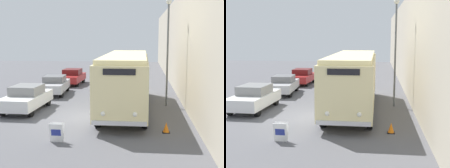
# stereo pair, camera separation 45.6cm
# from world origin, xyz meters

# --- Properties ---
(ground_plane) EXTENTS (80.00, 80.00, 0.00)m
(ground_plane) POSITION_xyz_m (0.00, 0.00, 0.00)
(ground_plane) COLOR #56565B
(building_wall_right) EXTENTS (0.30, 60.00, 7.72)m
(building_wall_right) POSITION_xyz_m (6.32, 10.00, 3.86)
(building_wall_right) COLOR #B2A893
(building_wall_right) RESTS_ON ground_plane
(vintage_bus) EXTENTS (2.66, 11.25, 3.45)m
(vintage_bus) POSITION_xyz_m (2.46, 2.24, 1.95)
(vintage_bus) COLOR black
(vintage_bus) RESTS_ON ground_plane
(sign_board) EXTENTS (0.61, 0.32, 0.84)m
(sign_board) POSITION_xyz_m (-0.17, -4.33, 0.40)
(sign_board) COLOR gray
(sign_board) RESTS_ON ground_plane
(streetlamp) EXTENTS (0.36, 0.36, 6.89)m
(streetlamp) POSITION_xyz_m (5.07, 3.33, 4.42)
(streetlamp) COLOR #595E60
(streetlamp) RESTS_ON ground_plane
(parked_car_near) EXTENTS (2.07, 4.43, 1.55)m
(parked_car_near) POSITION_xyz_m (-3.59, 1.21, 0.79)
(parked_car_near) COLOR black
(parked_car_near) RESTS_ON ground_plane
(parked_car_mid) EXTENTS (2.14, 4.34, 1.47)m
(parked_car_mid) POSITION_xyz_m (-3.45, 6.79, 0.76)
(parked_car_mid) COLOR black
(parked_car_mid) RESTS_ON ground_plane
(parked_car_far) EXTENTS (1.92, 4.16, 1.47)m
(parked_car_far) POSITION_xyz_m (-3.21, 12.01, 0.75)
(parked_car_far) COLOR black
(parked_car_far) RESTS_ON ground_plane
(traffic_cone) EXTENTS (0.36, 0.36, 0.50)m
(traffic_cone) POSITION_xyz_m (4.65, -2.53, 0.24)
(traffic_cone) COLOR black
(traffic_cone) RESTS_ON ground_plane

